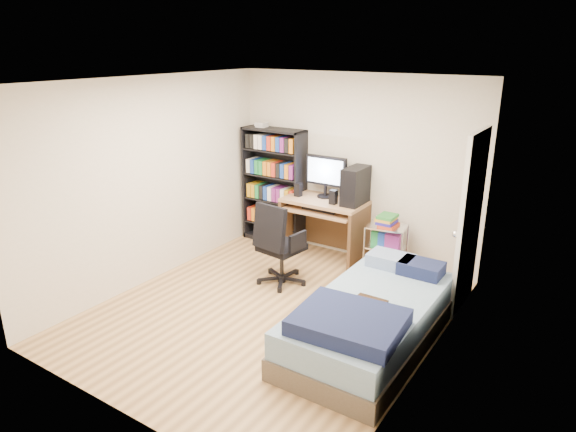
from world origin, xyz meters
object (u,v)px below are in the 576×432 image
Objects in this scene: media_shelf at (274,185)px; office_chair at (279,258)px; bed at (370,320)px; computer_desk at (334,205)px.

office_chair is (0.89, -1.17, -0.54)m from media_shelf.
office_chair is 0.49× the size of bed.
media_shelf is at bearing 175.11° from computer_desk.
bed is at bearing -15.93° from office_chair.
media_shelf is at bearing 134.44° from office_chair.
media_shelf is 1.26× the size of computer_desk.
office_chair is at bearing -98.41° from computer_desk.
bed is (2.41, -1.83, -0.60)m from media_shelf.
media_shelf reaches higher than bed.
bed is at bearing -37.21° from media_shelf.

